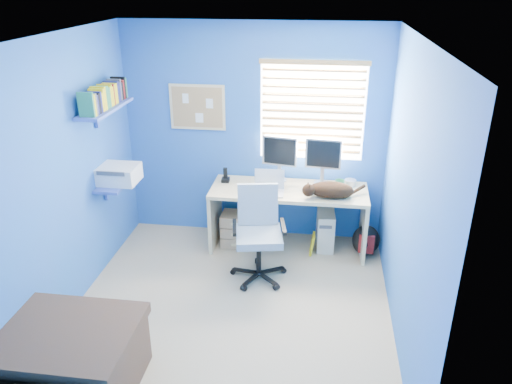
# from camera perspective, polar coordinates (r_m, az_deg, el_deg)

# --- Properties ---
(floor) EXTENTS (3.00, 3.20, 0.00)m
(floor) POSITION_cam_1_polar(r_m,az_deg,el_deg) (4.90, -2.85, -13.21)
(floor) COLOR tan
(floor) RESTS_ON ground
(ceiling) EXTENTS (3.00, 3.20, 0.00)m
(ceiling) POSITION_cam_1_polar(r_m,az_deg,el_deg) (3.95, -3.61, 17.22)
(ceiling) COLOR white
(ceiling) RESTS_ON wall_back
(wall_back) EXTENTS (3.00, 0.01, 2.50)m
(wall_back) POSITION_cam_1_polar(r_m,az_deg,el_deg) (5.75, -0.19, 6.60)
(wall_back) COLOR blue
(wall_back) RESTS_ON ground
(wall_front) EXTENTS (3.00, 0.01, 2.50)m
(wall_front) POSITION_cam_1_polar(r_m,az_deg,el_deg) (2.92, -9.18, -12.14)
(wall_front) COLOR blue
(wall_front) RESTS_ON ground
(wall_left) EXTENTS (0.01, 3.20, 2.50)m
(wall_left) POSITION_cam_1_polar(r_m,az_deg,el_deg) (4.77, -21.16, 1.27)
(wall_left) COLOR blue
(wall_left) RESTS_ON ground
(wall_right) EXTENTS (0.01, 3.20, 2.50)m
(wall_right) POSITION_cam_1_polar(r_m,az_deg,el_deg) (4.27, 17.03, -0.78)
(wall_right) COLOR blue
(wall_right) RESTS_ON ground
(desk) EXTENTS (1.74, 0.65, 0.74)m
(desk) POSITION_cam_1_polar(r_m,az_deg,el_deg) (5.72, 3.68, -3.06)
(desk) COLOR #E4CB87
(desk) RESTS_ON floor
(laptop) EXTENTS (0.34, 0.27, 0.22)m
(laptop) POSITION_cam_1_polar(r_m,az_deg,el_deg) (5.40, 1.46, 0.92)
(laptop) COLOR silver
(laptop) RESTS_ON desk
(monitor_left) EXTENTS (0.41, 0.19, 0.54)m
(monitor_left) POSITION_cam_1_polar(r_m,az_deg,el_deg) (5.68, 2.72, 3.80)
(monitor_left) COLOR silver
(monitor_left) RESTS_ON desk
(monitor_right) EXTENTS (0.41, 0.16, 0.54)m
(monitor_right) POSITION_cam_1_polar(r_m,az_deg,el_deg) (5.64, 7.65, 3.45)
(monitor_right) COLOR silver
(monitor_right) RESTS_ON desk
(phone) EXTENTS (0.10, 0.12, 0.17)m
(phone) POSITION_cam_1_polar(r_m,az_deg,el_deg) (5.74, -3.51, 2.00)
(phone) COLOR black
(phone) RESTS_ON desk
(mug) EXTENTS (0.10, 0.09, 0.10)m
(mug) POSITION_cam_1_polar(r_m,az_deg,el_deg) (5.63, 9.53, 0.87)
(mug) COLOR #297C4D
(mug) RESTS_ON desk
(cd_spindle) EXTENTS (0.13, 0.13, 0.07)m
(cd_spindle) POSITION_cam_1_polar(r_m,az_deg,el_deg) (5.73, 10.72, 1.06)
(cd_spindle) COLOR silver
(cd_spindle) RESTS_ON desk
(cat) EXTENTS (0.53, 0.38, 0.17)m
(cat) POSITION_cam_1_polar(r_m,az_deg,el_deg) (5.38, 8.59, 0.26)
(cat) COLOR black
(cat) RESTS_ON desk
(tower_pc) EXTENTS (0.21, 0.45, 0.45)m
(tower_pc) POSITION_cam_1_polar(r_m,az_deg,el_deg) (5.87, 7.92, -4.12)
(tower_pc) COLOR beige
(tower_pc) RESTS_ON floor
(drawer_boxes) EXTENTS (0.35, 0.28, 0.41)m
(drawer_boxes) POSITION_cam_1_polar(r_m,az_deg,el_deg) (5.85, -2.18, -4.25)
(drawer_boxes) COLOR tan
(drawer_boxes) RESTS_ON floor
(yellow_book) EXTENTS (0.03, 0.17, 0.24)m
(yellow_book) POSITION_cam_1_polar(r_m,az_deg,el_deg) (5.74, 6.44, -5.90)
(yellow_book) COLOR yellow
(yellow_book) RESTS_ON floor
(backpack) EXTENTS (0.33, 0.26, 0.36)m
(backpack) POSITION_cam_1_polar(r_m,az_deg,el_deg) (5.79, 12.44, -5.40)
(backpack) COLOR black
(backpack) RESTS_ON floor
(bed_corner) EXTENTS (1.12, 0.80, 0.54)m
(bed_corner) POSITION_cam_1_polar(r_m,az_deg,el_deg) (4.24, -21.43, -17.31)
(bed_corner) COLOR #4E3328
(bed_corner) RESTS_ON floor
(office_chair) EXTENTS (0.66, 0.66, 0.97)m
(office_chair) POSITION_cam_1_polar(r_m,az_deg,el_deg) (5.19, 0.30, -6.08)
(office_chair) COLOR black
(office_chair) RESTS_ON floor
(window_blinds) EXTENTS (1.15, 0.05, 1.10)m
(window_blinds) POSITION_cam_1_polar(r_m,az_deg,el_deg) (5.59, 6.45, 9.14)
(window_blinds) COLOR white
(window_blinds) RESTS_ON ground
(corkboard) EXTENTS (0.64, 0.02, 0.52)m
(corkboard) POSITION_cam_1_polar(r_m,az_deg,el_deg) (5.78, -6.71, 9.60)
(corkboard) COLOR #E4CB87
(corkboard) RESTS_ON ground
(wall_shelves) EXTENTS (0.42, 0.90, 1.05)m
(wall_shelves) POSITION_cam_1_polar(r_m,az_deg,el_deg) (5.28, -16.32, 6.14)
(wall_shelves) COLOR #3D57B5
(wall_shelves) RESTS_ON ground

